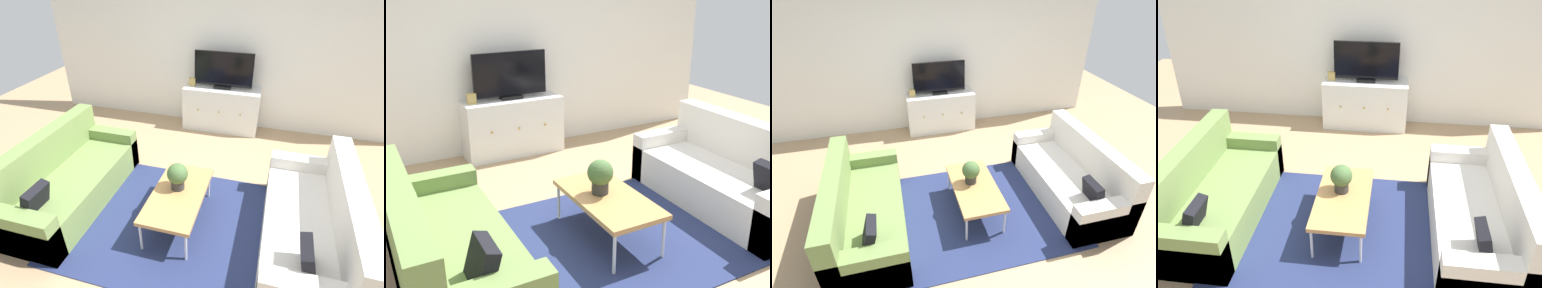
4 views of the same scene
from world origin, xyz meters
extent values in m
plane|color=tan|center=(0.00, 0.00, 0.00)|extent=(10.00, 10.00, 0.00)
cube|color=silver|center=(0.00, 2.55, 1.35)|extent=(6.40, 0.12, 2.70)
cube|color=navy|center=(0.00, -0.15, 0.01)|extent=(2.50, 1.90, 0.01)
cube|color=olive|center=(-1.35, -0.10, 0.20)|extent=(0.84, 1.90, 0.41)
cube|color=olive|center=(-1.67, -0.10, 0.43)|extent=(0.20, 1.90, 0.86)
cube|color=olive|center=(-1.35, 0.76, 0.27)|extent=(0.84, 0.18, 0.55)
cube|color=black|center=(-1.30, -0.72, 0.53)|extent=(0.18, 0.30, 0.32)
cube|color=silver|center=(1.35, -0.10, 0.20)|extent=(0.84, 1.90, 0.41)
cube|color=silver|center=(1.67, -0.10, 0.43)|extent=(0.20, 1.90, 0.86)
cube|color=silver|center=(1.35, 0.76, 0.27)|extent=(0.84, 0.18, 0.55)
cube|color=#B7844C|center=(0.00, -0.11, 0.39)|extent=(0.56, 1.07, 0.04)
cylinder|color=silver|center=(-0.24, -0.60, 0.18)|extent=(0.03, 0.03, 0.37)
cylinder|color=silver|center=(0.24, -0.60, 0.18)|extent=(0.03, 0.03, 0.37)
cylinder|color=silver|center=(-0.24, 0.39, 0.18)|extent=(0.03, 0.03, 0.37)
cylinder|color=silver|center=(0.24, 0.39, 0.18)|extent=(0.03, 0.03, 0.37)
cylinder|color=#2D2D2D|center=(-0.03, -0.02, 0.47)|extent=(0.15, 0.15, 0.11)
sphere|color=#426033|center=(-0.03, -0.02, 0.61)|extent=(0.23, 0.23, 0.23)
cube|color=silver|center=(0.01, 2.27, 0.37)|extent=(1.28, 0.44, 0.75)
sphere|color=#B79338|center=(-0.35, 2.04, 0.41)|extent=(0.03, 0.03, 0.03)
sphere|color=#B79338|center=(0.01, 2.04, 0.41)|extent=(0.03, 0.03, 0.03)
sphere|color=#B79338|center=(0.37, 2.04, 0.41)|extent=(0.03, 0.03, 0.03)
cube|color=black|center=(0.01, 2.29, 0.77)|extent=(0.28, 0.16, 0.04)
cube|color=black|center=(0.01, 2.29, 1.07)|extent=(0.96, 0.04, 0.56)
cube|color=tan|center=(-0.51, 2.27, 0.81)|extent=(0.11, 0.07, 0.13)
camera|label=1|loc=(0.84, -2.52, 2.57)|focal=28.44mm
camera|label=2|loc=(-1.87, -3.05, 2.16)|focal=41.56mm
camera|label=3|loc=(-0.90, -3.01, 2.91)|focal=28.14mm
camera|label=4|loc=(0.48, -3.30, 2.94)|focal=36.71mm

